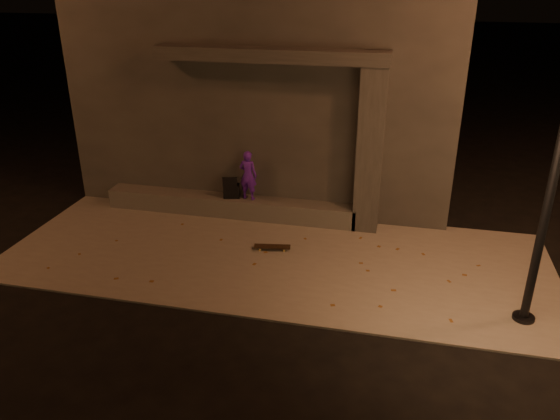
% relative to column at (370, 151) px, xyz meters
% --- Properties ---
extents(ground, '(120.00, 120.00, 0.00)m').
position_rel_column_xyz_m(ground, '(-1.70, -3.75, -1.84)').
color(ground, black).
rests_on(ground, ground).
extents(sidewalk, '(11.00, 4.40, 0.04)m').
position_rel_column_xyz_m(sidewalk, '(-1.70, -1.75, -1.82)').
color(sidewalk, slate).
rests_on(sidewalk, ground).
extents(building, '(9.00, 5.10, 5.22)m').
position_rel_column_xyz_m(building, '(-2.70, 2.74, 0.77)').
color(building, '#363331').
rests_on(building, ground).
extents(ledge, '(6.00, 0.55, 0.45)m').
position_rel_column_xyz_m(ledge, '(-3.20, 0.00, -1.58)').
color(ledge, '#595650').
rests_on(ledge, sidewalk).
extents(column, '(0.55, 0.55, 3.60)m').
position_rel_column_xyz_m(column, '(0.00, 0.00, 0.00)').
color(column, '#363331').
rests_on(column, sidewalk).
extents(canopy, '(5.00, 0.70, 0.28)m').
position_rel_column_xyz_m(canopy, '(-2.20, 0.05, 1.94)').
color(canopy, '#363331').
rests_on(canopy, column).
extents(skateboarder, '(0.46, 0.34, 1.17)m').
position_rel_column_xyz_m(skateboarder, '(-2.73, 0.00, -0.77)').
color(skateboarder, '#541AAD').
rests_on(skateboarder, ledge).
extents(backpack, '(0.42, 0.33, 0.53)m').
position_rel_column_xyz_m(backpack, '(-3.15, 0.00, -1.17)').
color(backpack, black).
rests_on(backpack, ledge).
extents(skateboard, '(0.78, 0.31, 0.08)m').
position_rel_column_xyz_m(skateboard, '(-1.79, -1.52, -1.73)').
color(skateboard, black).
rests_on(skateboard, sidewalk).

